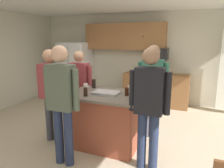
{
  "coord_description": "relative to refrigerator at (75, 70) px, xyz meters",
  "views": [
    {
      "loc": [
        1.63,
        -3.37,
        1.86
      ],
      "look_at": [
        0.22,
        0.09,
        1.05
      ],
      "focal_mm": 33.57,
      "sensor_mm": 36.0,
      "label": 1
    }
  ],
  "objects": [
    {
      "name": "refrigerator",
      "position": [
        0.0,
        0.0,
        0.0
      ],
      "size": [
        0.93,
        0.76,
        1.75
      ],
      "color": "white",
      "rests_on": "ground"
    },
    {
      "name": "person_guest_right",
      "position": [
        1.42,
        -2.1,
        0.05
      ],
      "size": [
        0.57,
        0.22,
        1.62
      ],
      "rotation": [
        0.0,
        0.0,
        -0.55
      ],
      "color": "tan",
      "rests_on": "ground"
    },
    {
      "name": "mug_ceramic_white",
      "position": [
        1.76,
        -2.45,
        0.12
      ],
      "size": [
        0.12,
        0.08,
        0.11
      ],
      "color": "white",
      "rests_on": "kitchen_island"
    },
    {
      "name": "person_host_foreground",
      "position": [
        1.27,
        -2.82,
        0.1
      ],
      "size": [
        0.57,
        0.22,
        1.69
      ],
      "rotation": [
        0.0,
        0.0,
        0.24
      ],
      "color": "#383842",
      "rests_on": "ground"
    },
    {
      "name": "serving_tray",
      "position": [
        2.24,
        -2.62,
        0.09
      ],
      "size": [
        0.44,
        0.3,
        0.04
      ],
      "color": "#B7B7BC",
      "rests_on": "kitchen_island"
    },
    {
      "name": "back_wall",
      "position": [
        2.0,
        0.42,
        0.42
      ],
      "size": [
        6.4,
        0.1,
        2.6
      ],
      "primitive_type": "cube",
      "color": "beige",
      "rests_on": "ground"
    },
    {
      "name": "person_guest_by_door",
      "position": [
        1.88,
        -3.36,
        0.16
      ],
      "size": [
        0.57,
        0.23,
        1.77
      ],
      "rotation": [
        0.0,
        0.0,
        1.16
      ],
      "color": "#232D4C",
      "rests_on": "ground"
    },
    {
      "name": "kitchen_island",
      "position": [
        2.22,
        -2.59,
        -0.4
      ],
      "size": [
        1.29,
        0.94,
        0.94
      ],
      "color": "brown",
      "rests_on": "ground"
    },
    {
      "name": "mug_blue_stoneware",
      "position": [
        2.57,
        -2.29,
        0.12
      ],
      "size": [
        0.12,
        0.08,
        0.1
      ],
      "color": "white",
      "rests_on": "kitchen_island"
    },
    {
      "name": "cabinet_run_lower",
      "position": [
        2.6,
        0.1,
        -0.43
      ],
      "size": [
        1.8,
        0.63,
        0.9
      ],
      "color": "#936038",
      "rests_on": "ground"
    },
    {
      "name": "glass_pilsner",
      "position": [
        1.99,
        -2.86,
        0.14
      ],
      "size": [
        0.07,
        0.07,
        0.14
      ],
      "color": "black",
      "rests_on": "kitchen_island"
    },
    {
      "name": "microwave_over_range",
      "position": [
        2.6,
        0.12,
        0.57
      ],
      "size": [
        0.56,
        0.4,
        0.32
      ],
      "primitive_type": "cube",
      "color": "black"
    },
    {
      "name": "glass_dark_ale",
      "position": [
        1.84,
        -2.28,
        0.15
      ],
      "size": [
        0.07,
        0.07,
        0.16
      ],
      "color": "black",
      "rests_on": "kitchen_island"
    },
    {
      "name": "cabinet_run_upper",
      "position": [
        1.6,
        0.22,
        1.05
      ],
      "size": [
        2.4,
        0.38,
        0.75
      ],
      "color": "#936038"
    },
    {
      "name": "floor",
      "position": [
        2.0,
        -2.38,
        -0.88
      ],
      "size": [
        7.04,
        7.04,
        0.0
      ],
      "primitive_type": "plane",
      "color": "#B7A88E",
      "rests_on": "ground"
    },
    {
      "name": "person_guest_left",
      "position": [
        2.9,
        -1.99,
        0.14
      ],
      "size": [
        0.57,
        0.23,
        1.76
      ],
      "rotation": [
        0.0,
        0.0,
        -2.42
      ],
      "color": "#4C5166",
      "rests_on": "ground"
    },
    {
      "name": "person_elder_center",
      "position": [
        3.07,
        -3.02,
        0.14
      ],
      "size": [
        0.57,
        0.23,
        1.75
      ],
      "rotation": [
        0.0,
        0.0,
        2.67
      ],
      "color": "#232D4C",
      "rests_on": "ground"
    },
    {
      "name": "glass_short_whisky",
      "position": [
        2.6,
        -2.58,
        0.13
      ],
      "size": [
        0.07,
        0.07,
        0.13
      ],
      "color": "black",
      "rests_on": "kitchen_island"
    }
  ]
}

